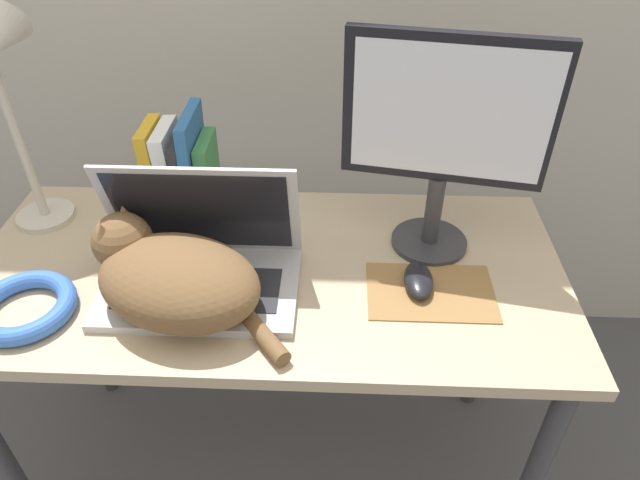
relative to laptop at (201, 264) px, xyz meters
The scene contains 9 objects.
desk 0.19m from the laptop, 22.89° to the left, with size 1.25×0.59×0.74m.
laptop is the anchor object (origin of this frame).
cat 0.08m from the laptop, 118.23° to the right, with size 0.41×0.32×0.16m.
external_monitor 0.54m from the laptop, 17.28° to the left, with size 0.40×0.17×0.47m.
mousepad 0.46m from the laptop, ahead, with size 0.25×0.17×0.00m.
computer_mouse 0.44m from the laptop, ahead, with size 0.06×0.11×0.03m.
book_row 0.26m from the laptop, 108.88° to the left, with size 0.15×0.17×0.26m.
desk_lamp 0.51m from the laptop, 154.77° to the left, with size 0.17×0.17×0.51m.
cable_coil 0.34m from the laptop, 162.27° to the right, with size 0.19×0.19×0.04m.
Camera 1 is at (0.15, -0.62, 1.52)m, focal length 32.00 mm.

